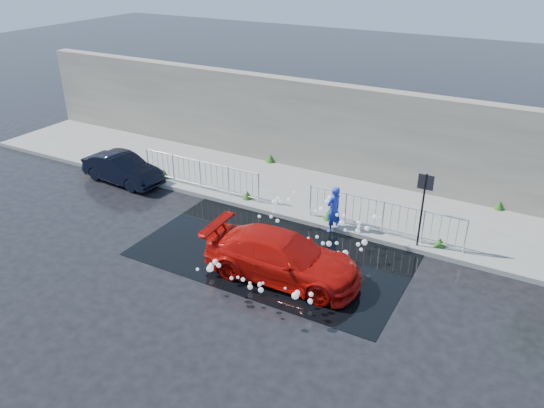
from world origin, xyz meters
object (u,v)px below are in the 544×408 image
(dark_car, at_px, (123,169))
(person, at_px, (334,209))
(red_car, at_px, (283,257))
(sign_post, at_px, (423,199))

(dark_car, bearing_deg, person, -83.69)
(person, bearing_deg, red_car, 18.38)
(red_car, height_order, dark_car, red_car)
(sign_post, distance_m, red_car, 4.48)
(dark_car, xyz_separation_m, person, (8.65, 0.35, 0.22))
(sign_post, xyz_separation_m, dark_car, (-11.35, -0.50, -1.16))
(red_car, bearing_deg, dark_car, 68.72)
(sign_post, distance_m, dark_car, 11.42)
(dark_car, distance_m, person, 8.65)
(sign_post, bearing_deg, red_car, -131.53)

